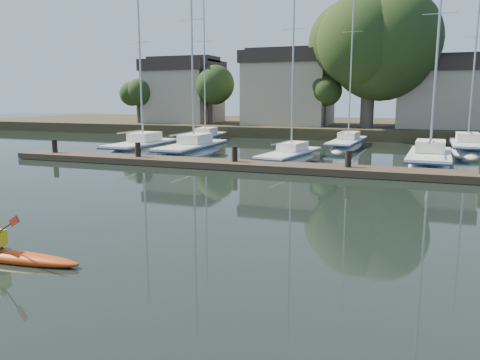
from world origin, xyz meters
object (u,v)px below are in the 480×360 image
(kayak, at_px, (3,253))
(sailboat_1, at_px, (192,157))
(sailboat_2, at_px, (290,163))
(sailboat_3, at_px, (429,168))
(sailboat_0, at_px, (142,155))
(sailboat_6, at_px, (347,149))
(sailboat_5, at_px, (205,143))
(dock, at_px, (289,167))
(sailboat_7, at_px, (467,154))

(kayak, xyz_separation_m, sailboat_1, (-4.90, 20.47, -0.37))
(sailboat_2, distance_m, sailboat_3, 7.95)
(sailboat_0, xyz_separation_m, sailboat_3, (18.86, -0.01, 0.00))
(kayak, height_order, sailboat_6, sailboat_6)
(sailboat_3, distance_m, sailboat_6, 9.93)
(kayak, distance_m, sailboat_2, 19.57)
(sailboat_5, bearing_deg, kayak, -80.86)
(sailboat_5, bearing_deg, dock, -57.12)
(sailboat_5, bearing_deg, sailboat_6, -7.06)
(dock, xyz_separation_m, sailboat_6, (1.30, 13.27, -0.38))
(sailboat_5, relative_size, sailboat_7, 1.06)
(sailboat_5, bearing_deg, sailboat_1, -77.11)
(sailboat_6, bearing_deg, sailboat_1, -135.10)
(sailboat_0, distance_m, sailboat_5, 8.49)
(sailboat_1, bearing_deg, sailboat_5, 108.50)
(dock, height_order, sailboat_6, sailboat_6)
(sailboat_3, bearing_deg, kayak, -112.72)
(dock, relative_size, sailboat_3, 2.37)
(sailboat_2, bearing_deg, dock, -68.35)
(sailboat_0, bearing_deg, sailboat_6, 32.30)
(sailboat_2, xyz_separation_m, sailboat_7, (10.67, 9.04, -0.04))
(dock, bearing_deg, sailboat_3, 36.32)
(kayak, height_order, sailboat_3, sailboat_3)
(sailboat_2, height_order, sailboat_7, sailboat_7)
(sailboat_0, bearing_deg, sailboat_5, 83.31)
(sailboat_7, bearing_deg, sailboat_1, -153.77)
(sailboat_5, xyz_separation_m, sailboat_7, (20.55, -0.36, -0.02))
(sailboat_6, distance_m, sailboat_7, 8.39)
(sailboat_1, relative_size, sailboat_7, 1.11)
(dock, height_order, sailboat_1, sailboat_1)
(sailboat_5, bearing_deg, sailboat_2, -49.43)
(sailboat_1, distance_m, sailboat_6, 12.36)
(sailboat_1, bearing_deg, dock, -33.01)
(sailboat_3, bearing_deg, sailboat_6, 127.93)
(sailboat_0, relative_size, sailboat_5, 0.91)
(dock, xyz_separation_m, sailboat_0, (-11.94, 5.10, -0.42))
(sailboat_0, relative_size, sailboat_2, 0.99)
(dock, relative_size, sailboat_5, 2.36)
(sailboat_1, bearing_deg, sailboat_7, 24.09)
(sailboat_0, xyz_separation_m, sailboat_5, (1.08, 8.42, 0.03))
(sailboat_3, distance_m, sailboat_5, 19.68)
(sailboat_2, relative_size, sailboat_3, 0.92)
(kayak, distance_m, sailboat_3, 22.75)
(kayak, xyz_separation_m, sailboat_7, (12.80, 28.49, -0.36))
(sailboat_0, bearing_deg, sailboat_7, 21.07)
(sailboat_6, bearing_deg, kayak, -94.96)
(sailboat_5, distance_m, sailboat_6, 12.16)
(kayak, bearing_deg, sailboat_5, 101.69)
(dock, distance_m, sailboat_6, 13.34)
(sailboat_1, relative_size, sailboat_3, 1.05)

